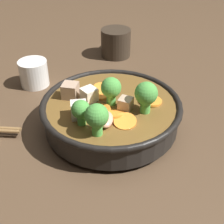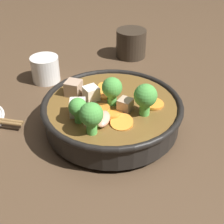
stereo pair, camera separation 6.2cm
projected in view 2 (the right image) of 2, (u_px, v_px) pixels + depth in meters
The scene contains 4 objects.
ground_plane at pixel (112, 127), 0.65m from camera, with size 3.00×3.00×0.00m, color #4C3826.
stirfry_bowl at pixel (112, 111), 0.62m from camera, with size 0.28×0.28×0.12m.
tea_cup at pixel (45, 69), 0.79m from camera, with size 0.07×0.07×0.06m.
dark_mug at pixel (131, 43), 0.91m from camera, with size 0.11×0.09×0.08m.
Camera 2 is at (-0.51, -0.06, 0.40)m, focal length 50.00 mm.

